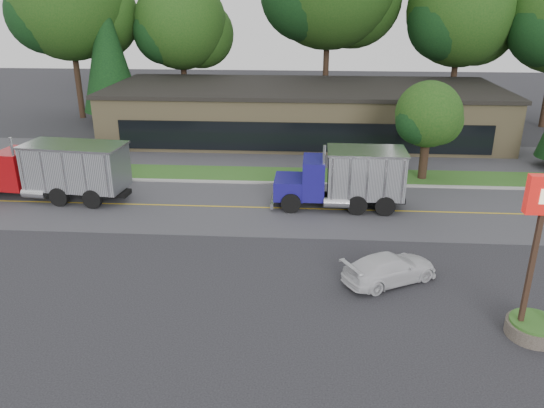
{
  "coord_description": "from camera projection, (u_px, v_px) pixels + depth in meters",
  "views": [
    {
      "loc": [
        2.36,
        -18.88,
        11.16
      ],
      "look_at": [
        0.73,
        5.03,
        1.8
      ],
      "focal_mm": 35.0,
      "sensor_mm": 36.0,
      "label": 1
    }
  ],
  "objects": [
    {
      "name": "rally_car",
      "position": [
        390.0,
        268.0,
        22.14
      ],
      "size": [
        4.49,
        3.54,
        1.22
      ],
      "primitive_type": "imported",
      "rotation": [
        0.0,
        0.0,
        2.08
      ],
      "color": "silver",
      "rests_on": "ground"
    },
    {
      "name": "curb",
      "position": [
        269.0,
        184.0,
        34.02
      ],
      "size": [
        60.0,
        0.3,
        0.12
      ],
      "primitive_type": "cube",
      "color": "#9E9E99",
      "rests_on": "ground"
    },
    {
      "name": "evergreen_left",
      "position": [
        108.0,
        51.0,
        48.24
      ],
      "size": [
        5.3,
        5.3,
        12.04
      ],
      "color": "#382619",
      "rests_on": "ground"
    },
    {
      "name": "tree_far_b",
      "position": [
        183.0,
        28.0,
        51.0
      ],
      "size": [
        9.29,
        8.74,
        13.25
      ],
      "color": "#382619",
      "rests_on": "ground"
    },
    {
      "name": "dump_truck_blue",
      "position": [
        347.0,
        177.0,
        29.63
      ],
      "size": [
        7.36,
        2.75,
        3.36
      ],
      "rotation": [
        0.0,
        0.0,
        3.13
      ],
      "color": "black",
      "rests_on": "ground"
    },
    {
      "name": "road",
      "position": [
        264.0,
        208.0,
        30.12
      ],
      "size": [
        60.0,
        8.0,
        0.02
      ],
      "primitive_type": "cube",
      "color": "#515156",
      "rests_on": "ground"
    },
    {
      "name": "tree_far_a",
      "position": [
        71.0,
        7.0,
        49.13
      ],
      "size": [
        11.31,
        10.65,
        16.14
      ],
      "color": "#382619",
      "rests_on": "ground"
    },
    {
      "name": "ground",
      "position": [
        246.0,
        289.0,
        21.76
      ],
      "size": [
        140.0,
        140.0,
        0.0
      ],
      "primitive_type": "plane",
      "color": "#37373D",
      "rests_on": "ground"
    },
    {
      "name": "tree_far_d",
      "position": [
        462.0,
        17.0,
        48.06
      ],
      "size": [
        10.43,
        9.82,
        14.88
      ],
      "color": "#382619",
      "rests_on": "ground"
    },
    {
      "name": "far_parking",
      "position": [
        276.0,
        154.0,
        40.34
      ],
      "size": [
        60.0,
        7.0,
        0.02
      ],
      "primitive_type": "cube",
      "color": "#515156",
      "rests_on": "ground"
    },
    {
      "name": "grass_verge",
      "position": [
        271.0,
        175.0,
        35.7
      ],
      "size": [
        60.0,
        3.4,
        0.03
      ],
      "primitive_type": "cube",
      "color": "#2C6321",
      "rests_on": "ground"
    },
    {
      "name": "dump_truck_red",
      "position": [
        55.0,
        169.0,
        30.91
      ],
      "size": [
        10.03,
        3.58,
        3.36
      ],
      "rotation": [
        0.0,
        0.0,
        3.04
      ],
      "color": "black",
      "rests_on": "ground"
    },
    {
      "name": "bilo_sign",
      "position": [
        543.0,
        285.0,
        18.03
      ],
      "size": [
        2.2,
        1.9,
        5.95
      ],
      "color": "#6B6054",
      "rests_on": "ground"
    },
    {
      "name": "center_line",
      "position": [
        264.0,
        208.0,
        30.12
      ],
      "size": [
        60.0,
        0.12,
        0.01
      ],
      "primitive_type": "cube",
      "color": "gold",
      "rests_on": "ground"
    },
    {
      "name": "tree_verge",
      "position": [
        429.0,
        117.0,
        33.63
      ],
      "size": [
        4.47,
        4.21,
        6.37
      ],
      "color": "#382619",
      "rests_on": "ground"
    },
    {
      "name": "strip_mall",
      "position": [
        304.0,
        113.0,
        45.06
      ],
      "size": [
        32.0,
        12.0,
        4.0
      ],
      "primitive_type": "cube",
      "color": "#92815A",
      "rests_on": "ground"
    }
  ]
}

